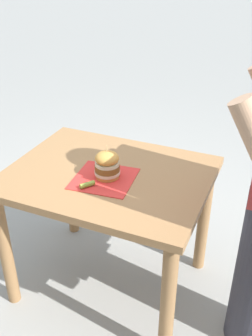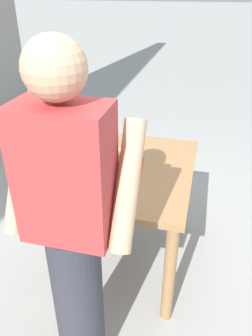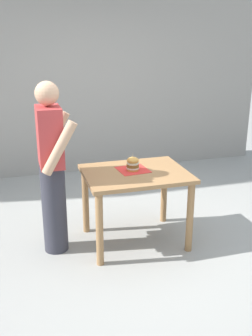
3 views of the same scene
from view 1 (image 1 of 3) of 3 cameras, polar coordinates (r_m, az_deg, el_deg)
ground_plane at (r=2.51m, az=-2.18°, el=-16.04°), size 80.00×80.00×0.00m
patio_table at (r=2.10m, az=-2.51°, el=-3.86°), size 0.81×1.03×0.77m
serving_paper at (r=1.97m, az=-3.19°, el=-1.53°), size 0.32×0.32×0.00m
sandwich at (r=1.95m, az=-2.75°, el=0.50°), size 0.13×0.13×0.18m
pickle_spear at (r=1.91m, az=-5.64°, el=-2.40°), size 0.08×0.06×0.02m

